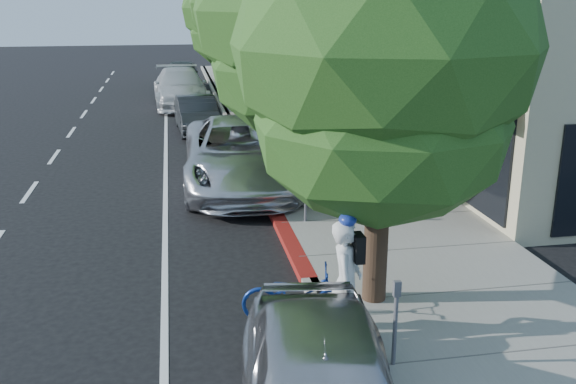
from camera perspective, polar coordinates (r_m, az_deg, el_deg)
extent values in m
plane|color=black|center=(12.72, 0.96, -6.37)|extent=(120.00, 120.00, 0.00)
cube|color=gray|center=(20.59, 2.93, 3.04)|extent=(4.60, 56.00, 0.15)
cube|color=#9E998E|center=(20.20, -3.44, 2.76)|extent=(0.30, 56.00, 0.15)
cube|color=maroon|center=(13.60, 0.14, -4.43)|extent=(0.32, 4.00, 0.15)
cube|color=#BDB591|center=(31.79, 12.08, 13.91)|extent=(10.00, 36.00, 7.00)
cylinder|color=black|center=(10.68, 7.84, -4.13)|extent=(0.40, 0.40, 2.46)
ellipsoid|color=#204C16|center=(10.15, 8.28, 6.09)|extent=(4.05, 4.05, 3.24)
ellipsoid|color=#204C16|center=(9.99, 8.58, 12.82)|extent=(4.76, 4.76, 3.81)
cylinder|color=black|center=(16.20, 1.37, 3.78)|extent=(0.40, 0.40, 2.67)
ellipsoid|color=#204C16|center=(15.85, 1.42, 11.18)|extent=(4.61, 4.61, 3.69)
ellipsoid|color=#204C16|center=(15.77, 1.46, 15.88)|extent=(5.43, 5.43, 4.34)
cylinder|color=black|center=(21.99, -1.79, 7.47)|extent=(0.40, 0.40, 2.78)
ellipsoid|color=#204C16|center=(21.73, -1.85, 13.16)|extent=(3.34, 3.34, 2.67)
ellipsoid|color=#204C16|center=(21.68, -1.88, 16.72)|extent=(3.93, 3.93, 3.15)
cylinder|color=black|center=(27.88, -3.65, 9.39)|extent=(0.40, 0.40, 2.69)
ellipsoid|color=#204C16|center=(27.67, -3.73, 13.74)|extent=(4.09, 4.09, 3.27)
ellipsoid|color=#204C16|center=(27.63, -3.78, 16.45)|extent=(4.81, 4.81, 3.85)
cylinder|color=black|center=(33.81, -4.86, 10.58)|extent=(0.40, 0.40, 2.53)
ellipsoid|color=#204C16|center=(33.64, -4.95, 13.94)|extent=(4.45, 4.45, 3.56)
ellipsoid|color=#204C16|center=(33.60, -5.00, 16.03)|extent=(5.23, 5.23, 4.18)
cylinder|color=black|center=(39.76, -5.72, 11.47)|extent=(0.40, 0.40, 2.46)
ellipsoid|color=#204C16|center=(39.62, -5.80, 14.25)|extent=(3.77, 3.77, 3.01)
ellipsoid|color=#204C16|center=(39.58, -5.86, 15.97)|extent=(4.43, 4.43, 3.54)
imported|color=silver|center=(9.69, 5.17, -7.99)|extent=(0.67, 0.82, 1.94)
imported|color=navy|center=(10.41, 0.77, -9.13)|extent=(1.85, 0.93, 0.93)
imported|color=silver|center=(17.53, -4.12, 3.38)|extent=(3.36, 6.77, 1.85)
imported|color=black|center=(25.00, -8.10, 6.82)|extent=(1.70, 4.22, 1.36)
imported|color=silver|center=(31.22, -9.53, 9.14)|extent=(2.68, 6.09, 1.74)
imported|color=black|center=(36.81, -9.49, 10.21)|extent=(2.23, 4.83, 1.60)
imported|color=black|center=(22.83, 1.41, 7.00)|extent=(0.97, 0.80, 1.84)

